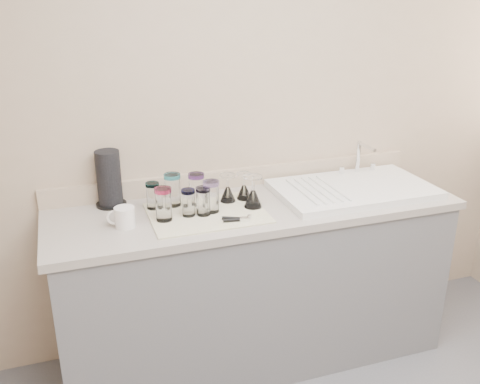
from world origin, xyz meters
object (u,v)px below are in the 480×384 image
object	(u,v)px
tumbler_extra	(211,196)
white_mug	(124,217)
tumbler_lavender	(203,201)
goblet_front_right	(253,197)
tumbler_purple	(197,189)
goblet_back_right	(244,190)
tumbler_blue	(188,202)
tumbler_cyan	(173,190)
tumbler_magenta	(164,204)
can_opener	(237,219)
tumbler_teal	(153,195)
sink_unit	(353,188)
paper_towel_roll	(109,179)
goblet_back_left	(228,192)

from	to	relation	value
tumbler_extra	white_mug	bearing A→B (deg)	-176.79
tumbler_lavender	goblet_front_right	size ratio (longest dim) A/B	0.86
goblet_front_right	tumbler_extra	bearing A→B (deg)	177.78
goblet_front_right	white_mug	world-z (taller)	goblet_front_right
tumbler_purple	tumbler_lavender	size ratio (longest dim) A/B	1.16
goblet_back_right	tumbler_purple	bearing A→B (deg)	178.10
tumbler_blue	tumbler_cyan	bearing A→B (deg)	105.79
white_mug	tumbler_magenta	bearing A→B (deg)	0.04
tumbler_cyan	goblet_front_right	size ratio (longest dim) A/B	1.02
tumbler_extra	tumbler_magenta	bearing A→B (deg)	-174.34
tumbler_purple	can_opener	bearing A→B (deg)	-64.56
tumbler_purple	tumbler_magenta	size ratio (longest dim) A/B	1.01
tumbler_teal	tumbler_extra	xyz separation A→B (m)	(0.26, -0.13, 0.01)
tumbler_cyan	tumbler_magenta	distance (m)	0.18
tumbler_magenta	tumbler_blue	world-z (taller)	tumbler_magenta
sink_unit	tumbler_extra	distance (m)	0.79
tumbler_blue	paper_towel_roll	world-z (taller)	paper_towel_roll
tumbler_cyan	goblet_back_right	size ratio (longest dim) A/B	1.19
tumbler_magenta	tumbler_cyan	bearing A→B (deg)	64.48
tumbler_cyan	tumbler_purple	xyz separation A→B (m)	(0.11, -0.02, -0.00)
tumbler_purple	tumbler_extra	world-z (taller)	tumbler_purple
tumbler_cyan	white_mug	size ratio (longest dim) A/B	1.18
tumbler_lavender	white_mug	bearing A→B (deg)	-179.84
sink_unit	tumbler_blue	size ratio (longest dim) A/B	6.27
sink_unit	goblet_back_right	bearing A→B (deg)	172.47
tumbler_blue	tumbler_purple	bearing A→B (deg)	60.04
tumbler_teal	tumbler_purple	xyz separation A→B (m)	(0.21, -0.02, 0.01)
tumbler_cyan	tumbler_blue	world-z (taller)	tumbler_cyan
tumbler_teal	tumbler_cyan	bearing A→B (deg)	4.00
goblet_back_left	goblet_front_right	size ratio (longest dim) A/B	0.88
tumbler_blue	tumbler_lavender	distance (m)	0.07
sink_unit	goblet_front_right	distance (m)	0.58
tumbler_cyan	tumbler_extra	xyz separation A→B (m)	(0.16, -0.14, -0.00)
tumbler_purple	tumbler_extra	bearing A→B (deg)	-69.80
white_mug	tumbler_extra	bearing A→B (deg)	3.21
goblet_back_left	white_mug	world-z (taller)	goblet_back_left
tumbler_cyan	tumbler_extra	world-z (taller)	tumbler_cyan
tumbler_blue	tumbler_lavender	world-z (taller)	tumbler_lavender
goblet_back_right	goblet_back_left	bearing A→B (deg)	-177.02
tumbler_teal	goblet_back_left	world-z (taller)	goblet_back_left
tumbler_teal	goblet_front_right	xyz separation A→B (m)	(0.47, -0.14, -0.01)
tumbler_cyan	tumbler_magenta	world-z (taller)	tumbler_cyan
goblet_front_right	white_mug	size ratio (longest dim) A/B	1.16
tumbler_blue	goblet_front_right	size ratio (longest dim) A/B	0.82
tumbler_purple	goblet_back_right	world-z (taller)	tumbler_purple
can_opener	white_mug	bearing A→B (deg)	166.50
tumbler_teal	tumbler_blue	xyz separation A→B (m)	(0.14, -0.14, -0.00)
goblet_back_left	paper_towel_roll	bearing A→B (deg)	164.71
goblet_back_left	goblet_front_right	world-z (taller)	goblet_front_right
tumbler_magenta	paper_towel_roll	xyz separation A→B (m)	(-0.21, 0.28, 0.05)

